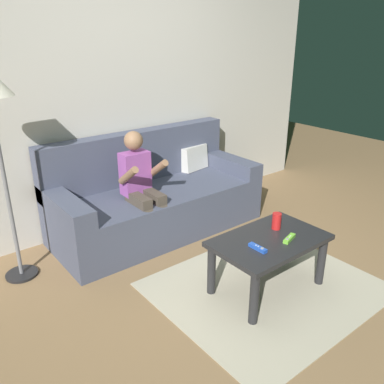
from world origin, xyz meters
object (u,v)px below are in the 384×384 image
(coffee_table, at_px, (269,247))
(game_remote_blue_near_edge, at_px, (258,248))
(soda_can, at_px, (277,221))
(couch, at_px, (155,198))
(game_remote_lime_center, at_px, (289,238))
(person_seated_on_couch, at_px, (141,184))

(coffee_table, xyz_separation_m, game_remote_blue_near_edge, (-0.18, -0.05, 0.09))
(soda_can, bearing_deg, couch, 100.95)
(coffee_table, height_order, game_remote_lime_center, game_remote_lime_center)
(couch, distance_m, person_seated_on_couch, 0.41)
(soda_can, bearing_deg, game_remote_lime_center, -109.95)
(game_remote_lime_center, bearing_deg, game_remote_blue_near_edge, 170.12)
(person_seated_on_couch, distance_m, coffee_table, 1.20)
(person_seated_on_couch, bearing_deg, game_remote_lime_center, -70.60)
(game_remote_lime_center, distance_m, soda_can, 0.19)
(couch, distance_m, coffee_table, 1.32)
(game_remote_lime_center, bearing_deg, person_seated_on_couch, 109.40)
(couch, height_order, game_remote_blue_near_edge, couch)
(coffee_table, height_order, game_remote_blue_near_edge, game_remote_blue_near_edge)
(person_seated_on_couch, height_order, game_remote_blue_near_edge, person_seated_on_couch)
(couch, xyz_separation_m, person_seated_on_couch, (-0.25, -0.19, 0.26))
(game_remote_blue_near_edge, bearing_deg, person_seated_on_couch, 97.97)
(person_seated_on_couch, height_order, coffee_table, person_seated_on_couch)
(coffee_table, bearing_deg, game_remote_blue_near_edge, -163.24)
(game_remote_blue_near_edge, relative_size, game_remote_lime_center, 0.97)
(coffee_table, relative_size, game_remote_lime_center, 5.62)
(couch, relative_size, person_seated_on_couch, 1.93)
(coffee_table, relative_size, game_remote_blue_near_edge, 5.78)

